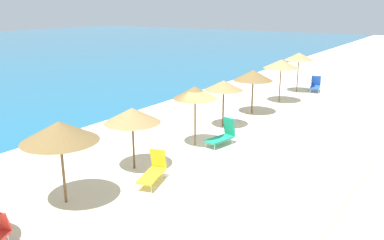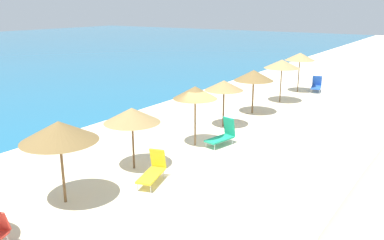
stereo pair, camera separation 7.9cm
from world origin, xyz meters
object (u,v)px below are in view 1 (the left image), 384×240
beach_umbrella_3 (132,115)px  beach_umbrella_5 (224,85)px  beach_umbrella_8 (299,57)px  lounge_chair_0 (154,170)px  beach_umbrella_4 (195,93)px  beach_umbrella_7 (281,64)px  lounge_chair_3 (315,85)px  beach_umbrella_2 (59,132)px  beach_umbrella_6 (253,75)px  lounge_chair_1 (223,135)px

beach_umbrella_3 → beach_umbrella_5: beach_umbrella_5 is taller
beach_umbrella_8 → lounge_chair_0: (-18.04, -1.08, -2.12)m
beach_umbrella_4 → beach_umbrella_8: bearing=0.6°
beach_umbrella_7 → lounge_chair_0: 14.47m
beach_umbrella_4 → lounge_chair_0: (-4.15, -0.94, -1.97)m
beach_umbrella_4 → lounge_chair_3: size_ratio=1.64×
beach_umbrella_2 → lounge_chair_0: bearing=-26.9°
beach_umbrella_3 → beach_umbrella_7: 13.73m
beach_umbrella_4 → beach_umbrella_2: bearing=176.2°
beach_umbrella_5 → beach_umbrella_4: bearing=-173.5°
beach_umbrella_3 → beach_umbrella_7: (13.72, -0.48, 0.37)m
beach_umbrella_3 → beach_umbrella_4: (3.57, -0.49, 0.29)m
beach_umbrella_6 → lounge_chair_3: beach_umbrella_6 is taller
beach_umbrella_3 → beach_umbrella_6: 10.13m
beach_umbrella_6 → beach_umbrella_7: bearing=-4.3°
beach_umbrella_4 → beach_umbrella_8: size_ratio=0.95×
beach_umbrella_7 → lounge_chair_0: beach_umbrella_7 is taller
beach_umbrella_4 → beach_umbrella_5: size_ratio=1.11×
lounge_chair_1 → beach_umbrella_2: bearing=90.3°
beach_umbrella_5 → beach_umbrella_8: (10.66, -0.23, 0.40)m
lounge_chair_0 → beach_umbrella_2: bearing=46.3°
beach_umbrella_2 → beach_umbrella_7: (17.05, -0.45, 0.11)m
beach_umbrella_2 → lounge_chair_1: (7.62, -1.49, -1.91)m
lounge_chair_0 → beach_umbrella_6: bearing=-100.3°
beach_umbrella_4 → lounge_chair_3: 15.00m
beach_umbrella_7 → beach_umbrella_8: bearing=1.9°
beach_umbrella_6 → lounge_chair_0: bearing=-173.5°
lounge_chair_0 → lounge_chair_1: (4.86, -0.09, 0.02)m
beach_umbrella_8 → lounge_chair_1: bearing=-174.9°
lounge_chair_1 → lounge_chair_3: bearing=-78.3°
beach_umbrella_7 → lounge_chair_1: bearing=-173.7°
beach_umbrella_2 → lounge_chair_1: size_ratio=1.74×
beach_umbrella_2 → beach_umbrella_7: beach_umbrella_7 is taller
beach_umbrella_2 → lounge_chair_3: 21.88m
beach_umbrella_2 → beach_umbrella_5: bearing=-0.5°
beach_umbrella_4 → beach_umbrella_5: bearing=6.5°
lounge_chair_0 → lounge_chair_3: size_ratio=1.00×
beach_umbrella_5 → beach_umbrella_7: size_ratio=0.88×
beach_umbrella_5 → lounge_chair_1: size_ratio=1.56×
beach_umbrella_3 → lounge_chair_0: bearing=-111.9°
beach_umbrella_3 → lounge_chair_1: 4.84m
beach_umbrella_4 → lounge_chair_1: beach_umbrella_4 is taller
beach_umbrella_4 → beach_umbrella_6: bearing=2.5°
beach_umbrella_2 → lounge_chair_0: size_ratio=1.64×
beach_umbrella_6 → beach_umbrella_7: (3.60, -0.27, 0.26)m
beach_umbrella_5 → beach_umbrella_8: bearing=-1.2°
beach_umbrella_4 → lounge_chair_3: beach_umbrella_4 is taller
beach_umbrella_5 → lounge_chair_1: 3.35m
beach_umbrella_7 → lounge_chair_0: size_ratio=1.68×
beach_umbrella_2 → beach_umbrella_8: 20.80m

